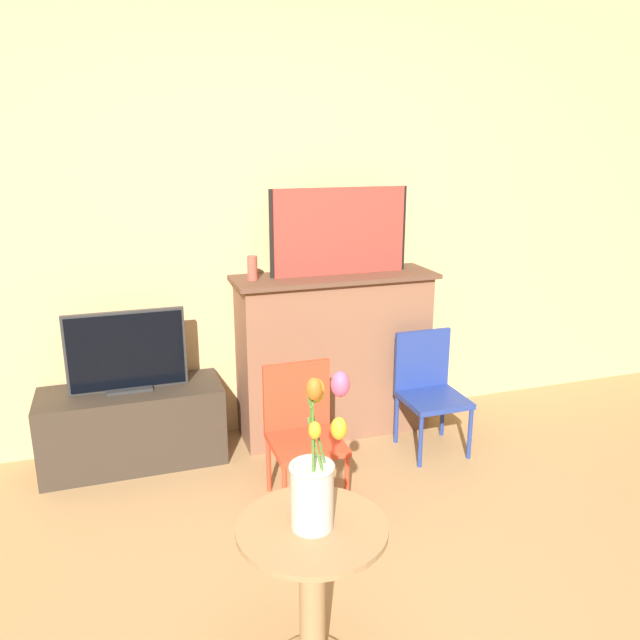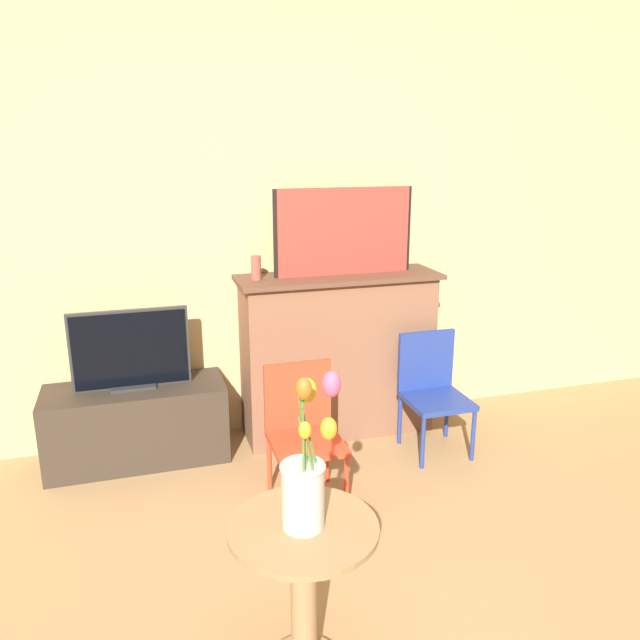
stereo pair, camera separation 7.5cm
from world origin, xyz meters
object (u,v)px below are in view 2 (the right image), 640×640
Objects in this scene: painting at (344,231)px; tv_monitor at (130,351)px; vase_tulips at (306,475)px; chair_red at (303,426)px; chair_blue at (432,387)px.

tv_monitor is at bearing -178.37° from painting.
chair_red is at bearing 75.30° from vase_tulips.
chair_blue is (0.83, 0.28, 0.00)m from chair_red.
vase_tulips is (-0.27, -1.03, 0.35)m from chair_red.
chair_blue is at bearing -42.30° from painting.
chair_red is 1.32× the size of vase_tulips.
vase_tulips reaches higher than chair_blue.
painting is at bearing 137.70° from chair_blue.
chair_blue is 1.32× the size of vase_tulips.
tv_monitor is at bearing 107.02° from vase_tulips.
chair_red is 1.12m from vase_tulips.
chair_blue is (1.61, -0.34, -0.26)m from tv_monitor.
tv_monitor is 0.92× the size of chair_blue.
vase_tulips is at bearing -112.43° from painting.
painting is 1.32× the size of tv_monitor.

